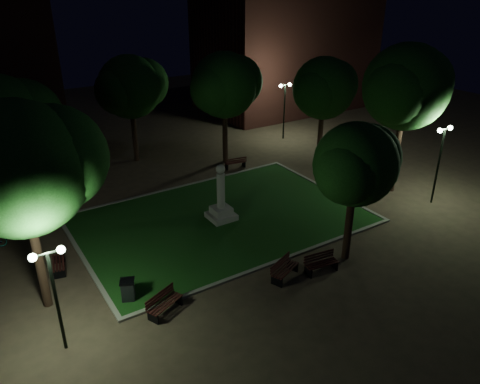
% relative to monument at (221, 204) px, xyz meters
% --- Properties ---
extents(ground, '(80.00, 80.00, 0.00)m').
position_rel_monument_xyz_m(ground, '(0.00, -2.00, -0.96)').
color(ground, '#48392B').
extents(lawn, '(15.00, 10.00, 0.08)m').
position_rel_monument_xyz_m(lawn, '(0.00, 0.00, -0.92)').
color(lawn, '#164013').
rests_on(lawn, ground).
extents(lawn_kerb, '(15.40, 10.40, 0.12)m').
position_rel_monument_xyz_m(lawn_kerb, '(0.00, 0.00, -0.90)').
color(lawn_kerb, slate).
rests_on(lawn_kerb, ground).
extents(monument, '(1.40, 1.40, 3.20)m').
position_rel_monument_xyz_m(monument, '(0.00, 0.00, 0.00)').
color(monument, gray).
rests_on(monument, lawn).
extents(building_far, '(16.00, 10.00, 12.00)m').
position_rel_monument_xyz_m(building_far, '(18.00, 18.00, 5.04)').
color(building_far, '#562520').
rests_on(building_far, ground).
extents(tree_west, '(6.20, 5.06, 8.57)m').
position_rel_monument_xyz_m(tree_west, '(-9.64, -2.52, 5.08)').
color(tree_west, black).
rests_on(tree_west, ground).
extents(tree_north_er, '(5.53, 4.51, 7.80)m').
position_rel_monument_xyz_m(tree_north_er, '(4.89, 7.54, 4.58)').
color(tree_north_er, black).
rests_on(tree_north_er, ground).
extents(tree_ne, '(5.29, 4.32, 7.40)m').
position_rel_monument_xyz_m(tree_ne, '(10.86, 4.20, 4.28)').
color(tree_ne, black).
rests_on(tree_ne, ground).
extents(tree_east, '(6.12, 5.00, 9.02)m').
position_rel_monument_xyz_m(tree_east, '(11.10, -2.41, 5.55)').
color(tree_east, black).
rests_on(tree_east, ground).
extents(tree_se, '(4.62, 3.77, 6.69)m').
position_rel_monument_xyz_m(tree_se, '(3.18, -6.50, 3.84)').
color(tree_se, black).
rests_on(tree_se, ground).
extents(tree_nw, '(6.09, 4.97, 8.18)m').
position_rel_monument_xyz_m(tree_nw, '(-9.45, 5.04, 4.74)').
color(tree_nw, black).
rests_on(tree_nw, ground).
extents(tree_far_north, '(5.33, 4.35, 7.55)m').
position_rel_monument_xyz_m(tree_far_north, '(-0.48, 11.18, 4.41)').
color(tree_far_north, black).
rests_on(tree_far_north, ground).
extents(lamppost_sw, '(1.18, 0.28, 4.18)m').
position_rel_monument_xyz_m(lamppost_sw, '(-9.76, -5.41, 1.99)').
color(lamppost_sw, black).
rests_on(lamppost_sw, ground).
extents(lamppost_se, '(1.18, 0.28, 4.67)m').
position_rel_monument_xyz_m(lamppost_se, '(11.68, -4.87, 2.29)').
color(lamppost_se, black).
rests_on(lamppost_se, ground).
extents(lamppost_ne, '(1.18, 0.28, 4.54)m').
position_rel_monument_xyz_m(lamppost_ne, '(11.52, 9.48, 2.21)').
color(lamppost_ne, black).
rests_on(lamppost_ne, ground).
extents(bench_near_left, '(1.71, 1.14, 0.89)m').
position_rel_monument_xyz_m(bench_near_left, '(-0.41, -6.20, -0.54)').
color(bench_near_left, black).
rests_on(bench_near_left, ground).
extents(bench_near_right, '(1.66, 0.76, 0.88)m').
position_rel_monument_xyz_m(bench_near_right, '(1.32, -6.71, -0.54)').
color(bench_near_right, black).
rests_on(bench_near_right, ground).
extents(bench_west_near, '(1.70, 1.16, 0.88)m').
position_rel_monument_xyz_m(bench_west_near, '(-5.90, -5.51, -0.54)').
color(bench_west_near, black).
rests_on(bench_west_near, ground).
extents(bench_left_side, '(0.80, 1.57, 0.82)m').
position_rel_monument_xyz_m(bench_left_side, '(-8.70, -0.23, -0.57)').
color(bench_left_side, black).
rests_on(bench_left_side, ground).
extents(bench_right_side, '(1.08, 1.72, 0.89)m').
position_rel_monument_xyz_m(bench_right_side, '(10.00, 1.52, -0.54)').
color(bench_right_side, black).
rests_on(bench_right_side, ground).
extents(bench_far_side, '(1.56, 0.76, 0.82)m').
position_rel_monument_xyz_m(bench_far_side, '(4.71, 6.03, -0.57)').
color(bench_far_side, black).
rests_on(bench_far_side, ground).
extents(trash_bin, '(0.77, 0.77, 0.99)m').
position_rel_monument_xyz_m(trash_bin, '(-6.84, -4.02, -0.45)').
color(trash_bin, black).
rests_on(trash_bin, ground).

